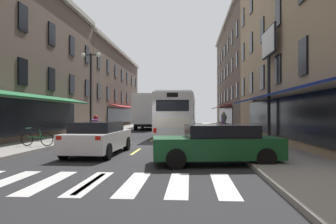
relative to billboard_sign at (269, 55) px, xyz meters
name	(u,v)px	position (x,y,z in m)	size (l,w,h in m)	color
ground_plane	(147,145)	(-7.05, -0.81, -5.19)	(34.80, 80.00, 0.10)	#28282B
lane_centre_dashes	(146,144)	(-7.05, -1.06, -5.14)	(0.14, 73.90, 0.01)	#DBCC4C
crosswalk_near	(90,183)	(-7.05, -10.81, -5.14)	(7.10, 2.80, 0.01)	silver
sidewalk_left	(47,142)	(-12.95, -0.81, -5.07)	(3.00, 80.00, 0.14)	gray
sidewalk_right	(252,144)	(-1.15, -0.81, -5.07)	(3.00, 80.00, 0.14)	gray
billboard_sign	(269,55)	(0.00, 0.00, 0.00)	(0.40, 2.87, 6.57)	black
transit_bus	(178,114)	(-5.53, 6.46, -3.43)	(2.86, 11.39, 3.26)	silver
box_truck	(148,112)	(-9.24, 16.01, -3.17)	(2.50, 8.17, 3.81)	black
sedan_near	(156,122)	(-9.31, 24.32, -4.48)	(2.00, 4.54, 1.27)	black
sedan_mid	(98,138)	(-8.46, -5.47, -4.43)	(2.01, 4.62, 1.39)	silver
sedan_far	(217,144)	(-3.66, -7.75, -4.45)	(4.45, 2.33, 1.35)	#144723
motorcycle_rider	(96,132)	(-9.92, -1.10, -4.43)	(0.62, 2.07, 1.66)	black
bicycle_near	(37,139)	(-12.14, -3.54, -4.64)	(1.71, 0.48, 0.91)	black
pedestrian_near	(223,121)	(-1.55, 10.19, -4.04)	(0.52, 0.47, 1.81)	#66387F
pedestrian_mid	(224,120)	(-0.98, 14.56, -4.11)	(0.36, 0.36, 1.74)	#33663F
street_lamp_twin	(91,90)	(-11.67, 3.28, -1.72)	(1.42, 0.32, 5.97)	black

